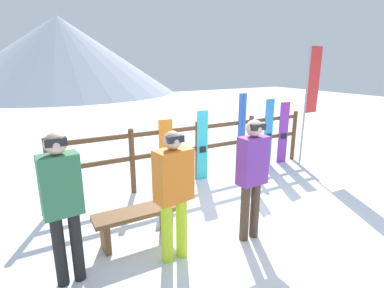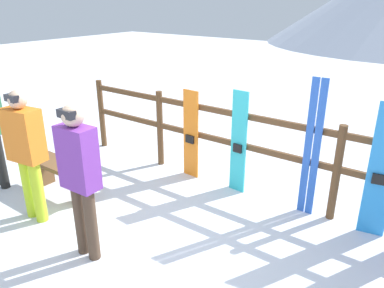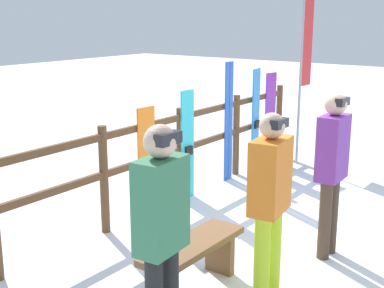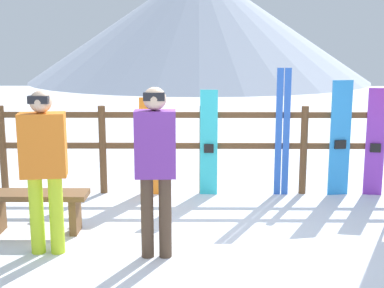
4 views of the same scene
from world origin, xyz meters
name	(u,v)px [view 3 (image 3 of 4)]	position (x,y,z in m)	size (l,w,h in m)	color
ground_plane	(304,229)	(0.00, 0.00, 0.00)	(40.00, 40.00, 0.00)	white
fence	(180,146)	(0.00, 1.80, 0.74)	(5.72, 0.10, 1.24)	brown
bench	(193,256)	(-1.88, 0.21, 0.33)	(1.16, 0.36, 0.46)	brown
person_plaid_green	(161,226)	(-2.80, -0.19, 1.02)	(0.41, 0.25, 1.73)	black
person_orange	(270,194)	(-1.60, -0.38, 0.95)	(0.47, 0.31, 1.65)	#B7D826
person_purple	(332,162)	(-0.49, -0.47, 1.00)	(0.40, 0.23, 1.69)	#4C3828
snowboard_orange	(147,163)	(-0.74, 1.75, 0.68)	(0.28, 0.07, 1.36)	orange
snowboard_cyan	(187,145)	(0.08, 1.75, 0.73)	(0.24, 0.07, 1.47)	#2DBFCC
ski_pair_blue	(229,122)	(1.09, 1.75, 0.88)	(0.19, 0.02, 1.76)	blue
snowboard_blue	(256,119)	(1.89, 1.75, 0.80)	(0.29, 0.09, 1.60)	#288CE0
snowboard_purple	(270,118)	(2.37, 1.75, 0.74)	(0.25, 0.09, 1.49)	purple
rental_flag	(304,57)	(2.65, 1.31, 1.75)	(0.40, 0.04, 2.75)	#99999E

